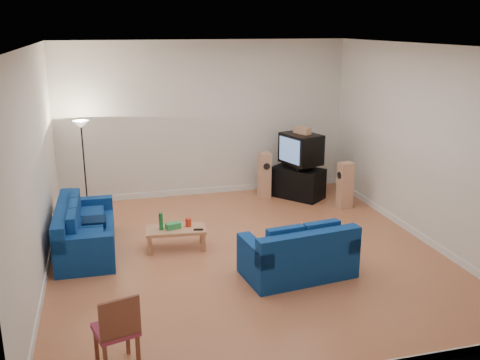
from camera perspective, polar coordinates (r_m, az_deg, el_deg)
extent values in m
cube|color=#9A4F2F|center=(8.54, 0.69, -7.83)|extent=(6.00, 6.50, 0.01)
cube|color=white|center=(7.80, 0.77, 14.15)|extent=(6.00, 6.50, 0.01)
cube|color=white|center=(11.12, -3.74, 6.47)|extent=(6.00, 0.01, 3.20)
cube|color=white|center=(5.11, 10.48, -5.75)|extent=(6.00, 0.01, 3.20)
cube|color=white|center=(7.80, -21.04, 1.16)|extent=(0.01, 6.50, 3.20)
cube|color=white|center=(9.26, 18.96, 3.62)|extent=(0.01, 6.50, 3.20)
cube|color=white|center=(11.48, -3.59, -1.13)|extent=(6.00, 0.02, 0.12)
cube|color=white|center=(8.31, -19.88, -9.13)|extent=(0.02, 6.50, 0.12)
cube|color=white|center=(9.69, 18.08, -5.30)|extent=(0.02, 6.50, 0.12)
cube|color=navy|center=(8.93, -16.02, -6.08)|extent=(0.90, 2.00, 0.38)
cube|color=navy|center=(8.82, -18.35, -3.90)|extent=(0.24, 1.99, 0.39)
cube|color=navy|center=(9.66, -15.98, -2.47)|extent=(0.86, 0.22, 0.22)
cube|color=navy|center=(7.99, -16.41, -6.50)|extent=(0.86, 0.22, 0.22)
cube|color=#051632|center=(8.82, -15.29, -4.35)|extent=(0.37, 0.37, 0.11)
cube|color=navy|center=(7.84, 6.12, -8.72)|extent=(1.64, 1.05, 0.38)
cube|color=navy|center=(7.42, 7.42, -7.00)|extent=(1.56, 0.39, 0.39)
cube|color=navy|center=(7.44, 1.58, -7.49)|extent=(0.31, 0.88, 0.22)
cube|color=navy|center=(8.04, 10.45, -5.93)|extent=(0.31, 0.88, 0.22)
cube|color=#051632|center=(7.83, 5.72, -6.47)|extent=(0.41, 0.41, 0.11)
cube|color=tan|center=(8.66, -6.86, -5.30)|extent=(0.99, 0.56, 0.05)
cube|color=tan|center=(8.55, -9.62, -6.97)|extent=(0.07, 0.07, 0.30)
cube|color=tan|center=(8.90, -9.62, -6.02)|extent=(0.07, 0.07, 0.30)
cube|color=tan|center=(8.58, -3.91, -6.69)|extent=(0.07, 0.07, 0.30)
cube|color=tan|center=(8.92, -4.14, -5.76)|extent=(0.07, 0.07, 0.30)
cylinder|color=#197233|center=(8.59, -8.43, -4.39)|extent=(0.08, 0.08, 0.28)
cube|color=green|center=(8.64, -7.15, -4.86)|extent=(0.26, 0.19, 0.10)
cylinder|color=red|center=(8.70, -5.54, -4.51)|extent=(0.13, 0.13, 0.14)
cube|color=black|center=(8.55, -4.46, -5.29)|extent=(0.16, 0.07, 0.02)
cube|color=black|center=(11.19, 6.19, -0.29)|extent=(1.10, 1.16, 0.63)
cube|color=black|center=(11.10, 6.19, 1.55)|extent=(0.54, 0.58, 0.11)
cube|color=black|center=(11.00, 6.53, 3.35)|extent=(0.80, 0.94, 0.61)
cube|color=#436294|center=(10.82, 5.29, 3.16)|extent=(0.22, 0.61, 0.49)
cube|color=tan|center=(10.95, 6.65, 5.27)|extent=(0.30, 0.41, 0.13)
cube|color=tan|center=(11.12, 2.62, 0.53)|extent=(0.22, 0.28, 0.94)
cylinder|color=black|center=(10.93, 2.86, 1.46)|extent=(0.14, 0.02, 0.14)
cube|color=tan|center=(10.65, 11.14, -0.57)|extent=(0.29, 0.24, 0.92)
cylinder|color=black|center=(10.52, 10.55, 0.48)|extent=(0.03, 0.14, 0.14)
cylinder|color=black|center=(10.80, -15.89, -3.14)|extent=(0.23, 0.23, 0.03)
cylinder|color=black|center=(10.56, -16.25, 1.17)|extent=(0.03, 0.03, 1.66)
cone|color=white|center=(10.38, -16.62, 5.73)|extent=(0.30, 0.30, 0.13)
cube|color=brown|center=(6.14, -15.08, -16.66)|extent=(0.05, 0.05, 0.42)
cube|color=brown|center=(5.94, -10.81, -17.60)|extent=(0.05, 0.05, 0.42)
cube|color=brown|center=(6.21, -11.91, -15.99)|extent=(0.05, 0.05, 0.42)
cube|color=#99324B|center=(5.91, -13.13, -15.28)|extent=(0.52, 0.52, 0.06)
cube|color=brown|center=(5.64, -12.69, -14.22)|extent=(0.41, 0.15, 0.42)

